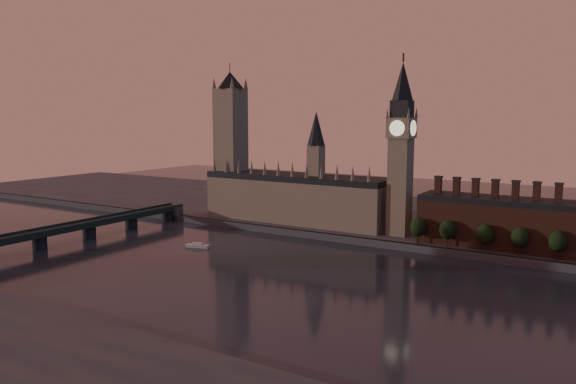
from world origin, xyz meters
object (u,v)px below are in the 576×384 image
big_ben (401,147)px  westminster_bridge (61,232)px  river_boat (198,246)px  victoria_tower (231,138)px

big_ben → westminster_bridge: (-165.00, -112.70, -49.39)m
westminster_bridge → river_boat: size_ratio=14.06×
big_ben → river_boat: size_ratio=7.52×
victoria_tower → westminster_bridge: bearing=-106.6°
big_ben → river_boat: (-92.67, -75.84, -55.78)m
victoria_tower → westminster_bridge: (-35.00, -117.70, -51.65)m
river_boat → westminster_bridge: bearing=-170.3°
victoria_tower → big_ben: size_ratio=1.01×
big_ben → westminster_bridge: 205.83m
victoria_tower → big_ben: 130.12m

